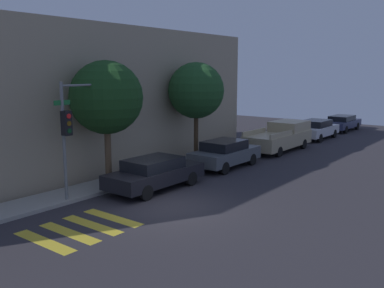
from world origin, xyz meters
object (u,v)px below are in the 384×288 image
Objects in this scene: sedan_middle at (225,153)px; sedan_far_end at (316,129)px; tree_near_corner at (106,98)px; tree_midblock at (196,91)px; sedan_near_corner at (155,173)px; pickup_truck at (280,136)px; traffic_light_pole at (75,118)px; sedan_tail_of_row at (342,123)px.

sedan_far_end is at bearing 0.00° from sedan_middle.
tree_near_corner is at bearing 173.89° from sedan_far_end.
sedan_middle is 0.78× the size of tree_midblock.
tree_midblock is (0.07, 1.95, 3.15)m from sedan_middle.
pickup_truck is at bearing 0.00° from sedan_near_corner.
traffic_light_pole reaches higher than sedan_near_corner.
sedan_near_corner is 0.81× the size of pickup_truck.
pickup_truck is 12.91m from tree_near_corner.
sedan_middle is at bearing -17.60° from tree_near_corner.
sedan_middle is at bearing 180.00° from sedan_far_end.
sedan_far_end is at bearing -9.23° from tree_midblock.
traffic_light_pole reaches higher than sedan_far_end.
tree_near_corner is at bearing 113.07° from sedan_near_corner.
tree_midblock is at bearing 170.77° from sedan_far_end.
sedan_middle is 0.76× the size of pickup_truck.
sedan_near_corner is (2.96, -1.27, -2.46)m from traffic_light_pole.
sedan_tail_of_row is 0.87× the size of tree_near_corner.
sedan_far_end is 0.96× the size of sedan_tail_of_row.
tree_near_corner reaches higher than sedan_near_corner.
sedan_tail_of_row is at bearing 0.00° from sedan_far_end.
sedan_middle is 7.13m from tree_near_corner.
traffic_light_pole is 8.71m from sedan_middle.
sedan_middle reaches higher than sedan_near_corner.
tree_near_corner is (-0.83, 1.95, 3.10)m from sedan_near_corner.
sedan_near_corner is 1.07× the size of sedan_middle.
tree_near_corner is at bearing 171.10° from pickup_truck.
sedan_middle is at bearing -0.00° from sedan_near_corner.
tree_near_corner is (-6.14, 1.95, 3.07)m from sedan_middle.
sedan_tail_of_row is 0.87× the size of tree_midblock.
tree_midblock reaches higher than sedan_middle.
tree_near_corner is (2.13, 0.68, 0.64)m from traffic_light_pole.
tree_near_corner is at bearing 175.32° from sedan_tail_of_row.
sedan_far_end is at bearing -0.00° from pickup_truck.
tree_midblock is at bearing 19.88° from sedan_near_corner.
tree_midblock is (8.34, 0.68, 0.72)m from traffic_light_pole.
sedan_tail_of_row is at bearing -6.32° from tree_midblock.
sedan_tail_of_row is (11.35, -0.00, -0.18)m from pickup_truck.
tree_midblock reaches higher than pickup_truck.
pickup_truck is 1.24× the size of sedan_far_end.
tree_midblock reaches higher than sedan_near_corner.
tree_midblock reaches higher than sedan_tail_of_row.
sedan_near_corner is at bearing -23.18° from traffic_light_pole.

